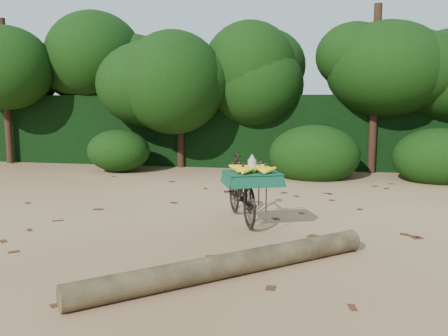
# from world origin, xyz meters

# --- Properties ---
(ground) EXTENTS (80.00, 80.00, 0.00)m
(ground) POSITION_xyz_m (0.00, 0.00, 0.00)
(ground) COLOR tan
(ground) RESTS_ON ground
(vendor_bicycle) EXTENTS (1.13, 1.73, 0.94)m
(vendor_bicycle) POSITION_xyz_m (0.55, 0.32, 0.48)
(vendor_bicycle) COLOR black
(vendor_bicycle) RESTS_ON ground
(fallen_log) EXTENTS (2.54, 2.28, 0.23)m
(fallen_log) POSITION_xyz_m (0.79, -1.74, 0.11)
(fallen_log) COLOR brown
(fallen_log) RESTS_ON ground
(hedge_backdrop) EXTENTS (26.00, 1.80, 1.80)m
(hedge_backdrop) POSITION_xyz_m (0.00, 6.30, 0.90)
(hedge_backdrop) COLOR black
(hedge_backdrop) RESTS_ON ground
(tree_row) EXTENTS (14.50, 2.00, 4.00)m
(tree_row) POSITION_xyz_m (-0.65, 5.50, 2.00)
(tree_row) COLOR black
(tree_row) RESTS_ON ground
(bush_clumps) EXTENTS (8.80, 1.70, 0.90)m
(bush_clumps) POSITION_xyz_m (0.50, 4.30, 0.45)
(bush_clumps) COLOR black
(bush_clumps) RESTS_ON ground
(leaf_litter) EXTENTS (7.00, 7.30, 0.01)m
(leaf_litter) POSITION_xyz_m (0.00, 0.65, 0.01)
(leaf_litter) COLOR #492513
(leaf_litter) RESTS_ON ground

